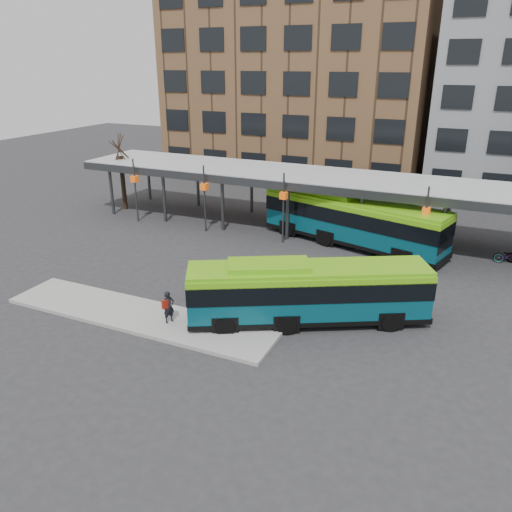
% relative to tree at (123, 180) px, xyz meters
% --- Properties ---
extents(ground, '(120.00, 120.00, 0.00)m').
position_rel_tree_xyz_m(ground, '(18.00, -12.00, -2.43)').
color(ground, '#28282B').
rests_on(ground, ground).
extents(boarding_island, '(14.00, 3.00, 0.18)m').
position_rel_tree_xyz_m(boarding_island, '(12.50, -15.00, -2.34)').
color(boarding_island, gray).
rests_on(boarding_island, ground).
extents(canopy, '(40.00, 6.53, 4.80)m').
position_rel_tree_xyz_m(canopy, '(17.94, 0.87, 1.47)').
color(canopy, '#999B9E').
rests_on(canopy, ground).
extents(tree, '(1.64, 1.64, 5.60)m').
position_rel_tree_xyz_m(tree, '(0.00, 0.00, 0.00)').
color(tree, black).
rests_on(tree, ground).
extents(building_brick, '(26.00, 14.00, 22.00)m').
position_rel_tree_xyz_m(building_brick, '(8.00, 20.00, 8.57)').
color(building_brick, brown).
rests_on(building_brick, ground).
extents(bus_front, '(10.96, 7.30, 3.07)m').
position_rel_tree_xyz_m(bus_front, '(20.03, -12.07, -0.83)').
color(bus_front, '#074352').
rests_on(bus_front, ground).
extents(bus_rear, '(12.78, 5.93, 3.45)m').
position_rel_tree_xyz_m(bus_rear, '(19.29, -0.79, -0.64)').
color(bus_rear, '#074352').
rests_on(bus_rear, ground).
extents(pedestrian, '(0.58, 0.67, 1.55)m').
position_rel_tree_xyz_m(pedestrian, '(14.32, -15.06, -1.47)').
color(pedestrian, black).
rests_on(pedestrian, boarding_island).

